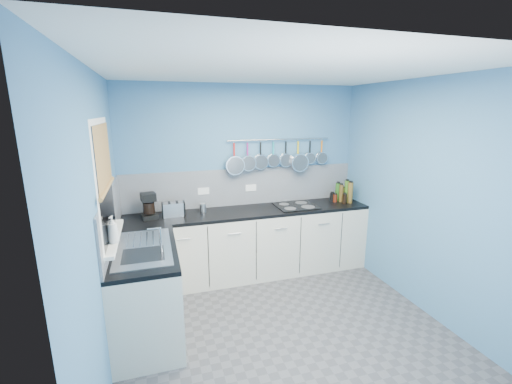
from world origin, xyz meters
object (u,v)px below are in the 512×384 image
soap_bottle_b (113,231)px  coffee_maker (149,206)px  soap_bottle_a (113,229)px  paper_towel (148,206)px  toaster (173,209)px  hob (296,206)px  canister (203,208)px

soap_bottle_b → coffee_maker: size_ratio=0.56×
soap_bottle_a → coffee_maker: bearing=75.3°
soap_bottle_a → paper_towel: 1.22m
toaster → hob: 1.61m
soap_bottle_a → soap_bottle_b: bearing=90.0°
coffee_maker → toaster: size_ratio=1.20×
coffee_maker → canister: size_ratio=2.63×
canister → soap_bottle_b: bearing=-130.4°
soap_bottle_b → toaster: bearing=61.8°
canister → hob: 1.25m
soap_bottle_a → toaster: soap_bottle_a is taller
soap_bottle_a → paper_towel: size_ratio=0.94×
soap_bottle_a → toaster: (0.57, 1.12, -0.19)m
canister → paper_towel: bearing=177.5°
soap_bottle_b → hob: soap_bottle_b is taller
canister → toaster: bearing=-175.1°
soap_bottle_a → soap_bottle_b: 0.06m
canister → coffee_maker: bearing=-175.5°
toaster → canister: bearing=0.9°
paper_towel → canister: size_ratio=2.17×
coffee_maker → toaster: 0.29m
coffee_maker → hob: coffee_maker is taller
toaster → canister: toaster is taller
toaster → hob: toaster is taller
soap_bottle_a → coffee_maker: soap_bottle_a is taller
soap_bottle_b → toaster: (0.57, 1.07, -0.15)m
canister → hob: (1.24, -0.09, -0.05)m
paper_towel → coffee_maker: 0.08m
soap_bottle_b → hob: bearing=24.9°
paper_towel → toaster: size_ratio=0.99×
soap_bottle_a → paper_towel: (0.28, 1.18, -0.14)m
coffee_maker → canister: 0.66m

